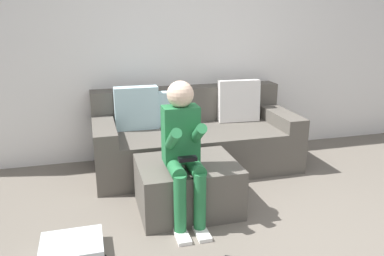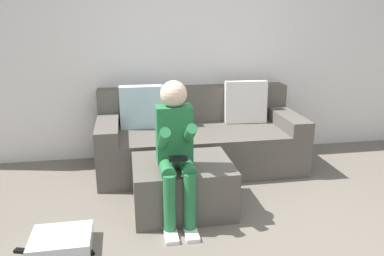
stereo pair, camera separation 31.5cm
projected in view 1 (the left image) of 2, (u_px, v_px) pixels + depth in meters
name	position (u px, v px, depth m)	size (l,w,h in m)	color
wall_back	(192.00, 46.00, 4.37)	(6.28, 0.10, 2.50)	white
couch_sectional	(193.00, 137.00, 4.19)	(2.13, 0.96, 0.90)	#59544C
ottoman	(187.00, 186.00, 3.26)	(0.82, 0.67, 0.42)	#59544C
person_seated	(183.00, 145.00, 2.96)	(0.28, 0.56, 1.13)	#26723F
storage_bin	(72.00, 248.00, 2.67)	(0.42, 0.36, 0.11)	silver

